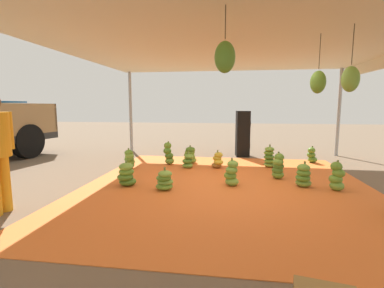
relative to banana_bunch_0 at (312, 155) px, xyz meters
name	(u,v)px	position (x,y,z in m)	size (l,w,h in m)	color
ground_plane	(81,180)	(-2.53, 5.24, -0.20)	(40.00, 40.00, 0.00)	brown
tarp_orange	(226,186)	(-2.53, 2.24, -0.20)	(5.83, 5.41, 0.01)	orange
tent_canopy	(235,44)	(-2.55, 2.13, 2.42)	(8.00, 7.00, 2.71)	#9EA0A5
banana_bunch_0	(312,155)	(0.00, 0.00, 0.00)	(0.32, 0.32, 0.45)	#518428
banana_bunch_1	(165,181)	(-2.96, 3.35, -0.03)	(0.43, 0.43, 0.41)	#60932D
banana_bunch_2	(126,175)	(-2.83, 4.13, 0.02)	(0.41, 0.40, 0.49)	#477523
banana_bunch_3	(169,154)	(-0.77, 3.77, 0.08)	(0.33, 0.35, 0.61)	#6B9E38
banana_bunch_4	(188,162)	(-1.15, 3.21, -0.03)	(0.32, 0.31, 0.41)	#6B9E38
banana_bunch_5	(269,158)	(-0.76, 1.21, 0.05)	(0.37, 0.37, 0.57)	#75A83D
banana_bunch_6	(232,174)	(-2.52, 2.14, 0.04)	(0.36, 0.36, 0.54)	#75A83D
banana_bunch_7	(218,161)	(-1.04, 2.48, -0.01)	(0.37, 0.38, 0.45)	#996628
banana_bunch_8	(337,177)	(-2.56, 0.26, 0.05)	(0.33, 0.35, 0.55)	#6B9E38
banana_bunch_9	(129,160)	(-1.38, 4.62, 0.03)	(0.33, 0.33, 0.50)	#6B9E38
banana_bunch_10	(278,167)	(-1.88, 1.18, 0.06)	(0.33, 0.33, 0.57)	#60932D
banana_bunch_11	(303,176)	(-2.43, 0.81, 0.01)	(0.35, 0.33, 0.49)	#6B9E38
banana_bunch_13	(190,155)	(-0.55, 3.24, 0.02)	(0.43, 0.42, 0.48)	#75A83D
speaker_stack	(243,134)	(0.79, 1.82, 0.49)	(0.50, 0.45, 1.38)	black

